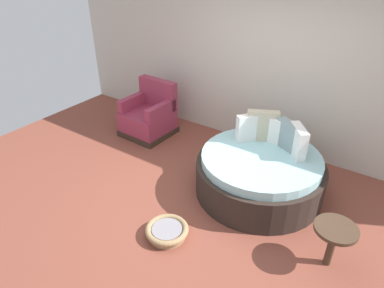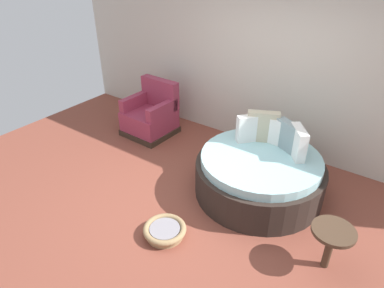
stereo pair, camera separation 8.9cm
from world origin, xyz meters
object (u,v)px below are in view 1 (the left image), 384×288
at_px(round_daybed, 260,172).
at_px(side_table, 335,234).
at_px(red_armchair, 150,116).
at_px(pet_basket, 167,231).

height_order(round_daybed, side_table, round_daybed).
bearing_deg(red_armchair, side_table, -18.90).
bearing_deg(round_daybed, pet_basket, -110.50).
bearing_deg(pet_basket, side_table, 21.32).
height_order(round_daybed, red_armchair, round_daybed).
distance_m(pet_basket, side_table, 1.83).
distance_m(red_armchair, pet_basket, 2.60).
relative_size(pet_basket, side_table, 0.98).
xyz_separation_m(pet_basket, side_table, (1.67, 0.65, 0.35)).
bearing_deg(side_table, red_armchair, 161.10).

